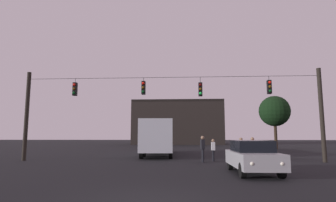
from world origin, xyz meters
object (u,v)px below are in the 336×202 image
(pedestrian_crossing_left, at_px, (203,147))
(pedestrian_crossing_center, at_px, (253,148))
(pedestrian_crossing_right, at_px, (241,148))
(pedestrian_near_bus, at_px, (213,149))
(car_near_right, at_px, (252,156))
(tree_left_silhouette, at_px, (275,111))
(city_bus, at_px, (158,134))

(pedestrian_crossing_left, relative_size, pedestrian_crossing_center, 1.05)
(pedestrian_crossing_right, bearing_deg, pedestrian_near_bus, 165.83)
(car_near_right, distance_m, tree_left_silhouette, 26.54)
(car_near_right, relative_size, pedestrian_crossing_center, 2.64)
(city_bus, bearing_deg, pedestrian_crossing_center, -46.28)
(pedestrian_crossing_left, bearing_deg, city_bus, 118.29)
(city_bus, distance_m, tree_left_silhouette, 19.59)
(car_near_right, bearing_deg, tree_left_silhouette, 69.62)
(pedestrian_near_bus, xyz_separation_m, tree_left_silhouette, (10.31, 18.50, 4.21))
(pedestrian_crossing_center, distance_m, pedestrian_crossing_right, 0.92)
(city_bus, distance_m, car_near_right, 13.22)
(pedestrian_near_bus, height_order, tree_left_silhouette, tree_left_silhouette)
(pedestrian_crossing_center, distance_m, tree_left_silhouette, 21.60)
(city_bus, distance_m, pedestrian_crossing_left, 7.62)
(city_bus, xyz_separation_m, pedestrian_near_bus, (4.36, -5.90, -1.02))
(pedestrian_crossing_left, relative_size, pedestrian_crossing_right, 1.07)
(car_near_right, distance_m, pedestrian_crossing_left, 5.64)
(pedestrian_crossing_right, height_order, tree_left_silhouette, tree_left_silhouette)
(pedestrian_crossing_center, bearing_deg, car_near_right, -104.05)
(city_bus, relative_size, pedestrian_crossing_center, 6.73)
(pedestrian_crossing_left, distance_m, tree_left_silhouette, 22.59)
(pedestrian_crossing_left, bearing_deg, car_near_right, -69.75)
(pedestrian_crossing_right, xyz_separation_m, tree_left_silhouette, (8.48, 18.96, 4.14))
(pedestrian_near_bus, distance_m, tree_left_silhouette, 21.59)
(car_near_right, height_order, pedestrian_crossing_center, pedestrian_crossing_center)
(car_near_right, xyz_separation_m, pedestrian_crossing_center, (1.22, 4.88, 0.14))
(pedestrian_crossing_left, height_order, tree_left_silhouette, tree_left_silhouette)
(car_near_right, height_order, tree_left_silhouette, tree_left_silhouette)
(car_near_right, xyz_separation_m, pedestrian_crossing_right, (0.64, 5.60, 0.12))
(pedestrian_near_bus, relative_size, tree_left_silhouette, 0.21)
(pedestrian_crossing_left, bearing_deg, pedestrian_crossing_center, -7.24)
(city_bus, bearing_deg, pedestrian_crossing_left, -61.71)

